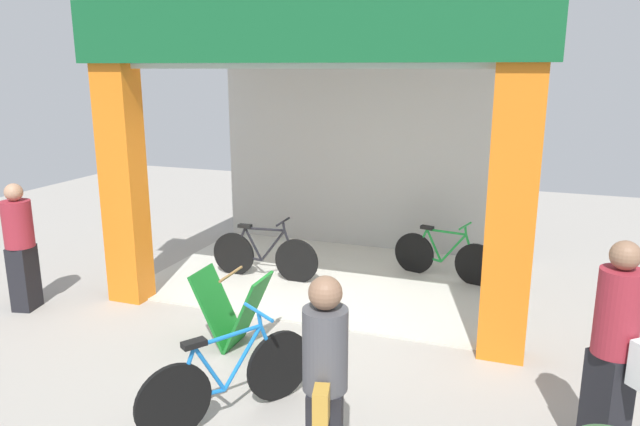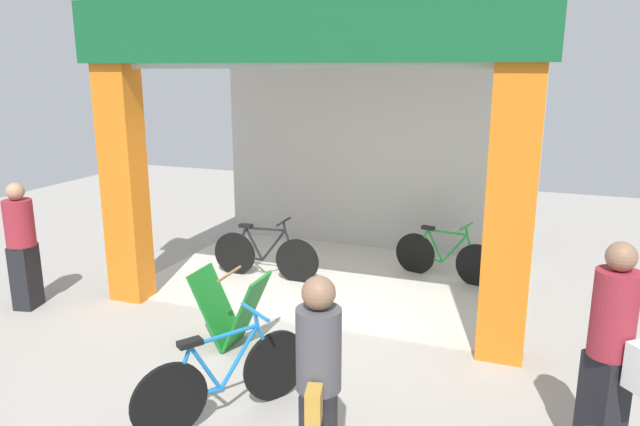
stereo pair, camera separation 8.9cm
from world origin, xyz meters
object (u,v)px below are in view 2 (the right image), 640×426
object	(u,v)px
pedestrian_1	(610,356)
pedestrian_2	(22,244)
bicycle_inside_0	(265,255)
sandwich_board_sign	(231,309)
bicycle_inside_1	(445,257)
pedestrian_0	(319,384)
bicycle_parked_0	(225,378)

from	to	relation	value
pedestrian_1	pedestrian_2	size ratio (longest dim) A/B	1.11
bicycle_inside_0	sandwich_board_sign	bearing A→B (deg)	-74.10
bicycle_inside_1	pedestrian_2	world-z (taller)	pedestrian_2
bicycle_inside_0	pedestrian_0	xyz separation A→B (m)	(2.25, -3.78, 0.47)
bicycle_inside_1	pedestrian_1	bearing A→B (deg)	-64.46
bicycle_parked_0	pedestrian_2	distance (m)	3.76
bicycle_inside_0	pedestrian_1	bearing A→B (deg)	-34.14
bicycle_parked_0	pedestrian_2	size ratio (longest dim) A/B	0.88
pedestrian_0	pedestrian_1	xyz separation A→B (m)	(1.89, 0.97, 0.08)
bicycle_parked_0	pedestrian_1	bearing A→B (deg)	8.17
bicycle_inside_0	bicycle_parked_0	bearing A→B (deg)	-69.75
pedestrian_0	pedestrian_1	bearing A→B (deg)	27.32
sandwich_board_sign	pedestrian_2	distance (m)	2.93
bicycle_inside_1	pedestrian_2	bearing A→B (deg)	-149.08
pedestrian_2	pedestrian_0	bearing A→B (deg)	-21.41
bicycle_inside_1	pedestrian_0	bearing A→B (deg)	-91.75
bicycle_inside_0	bicycle_inside_1	size ratio (longest dim) A/B	1.07
bicycle_inside_1	bicycle_parked_0	size ratio (longest dim) A/B	1.06
sandwich_board_sign	pedestrian_1	bearing A→B (deg)	-12.65
pedestrian_0	pedestrian_1	distance (m)	2.12
pedestrian_2	sandwich_board_sign	bearing A→B (deg)	-0.42
bicycle_inside_0	sandwich_board_sign	world-z (taller)	bicycle_inside_0
bicycle_parked_0	pedestrian_0	size ratio (longest dim) A/B	0.88
bicycle_inside_0	bicycle_parked_0	world-z (taller)	bicycle_parked_0
pedestrian_0	pedestrian_2	distance (m)	4.92
sandwich_board_sign	pedestrian_2	world-z (taller)	pedestrian_2
pedestrian_0	bicycle_parked_0	bearing A→B (deg)	152.57
sandwich_board_sign	bicycle_inside_1	bearing A→B (deg)	57.40
bicycle_inside_1	pedestrian_2	distance (m)	5.53
bicycle_inside_0	bicycle_inside_1	world-z (taller)	bicycle_inside_0
pedestrian_1	pedestrian_2	bearing A→B (deg)	172.76
bicycle_inside_0	sandwich_board_sign	xyz separation A→B (m)	(0.57, -2.01, 0.06)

